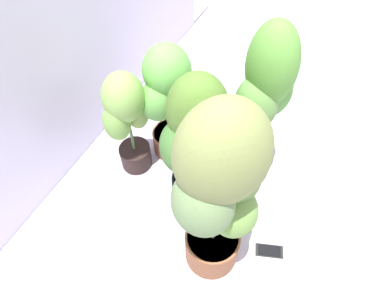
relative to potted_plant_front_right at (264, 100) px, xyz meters
name	(u,v)px	position (x,y,z in m)	size (l,w,h in m)	color
ground_plane	(206,203)	(-0.32, 0.14, -0.60)	(8.00, 8.00, 0.00)	silver
mylar_back_wall	(26,6)	(-0.32, 1.00, 0.40)	(3.20, 0.01, 2.00)	silver
potted_plant_front_right	(264,100)	(0.00, 0.00, 0.00)	(0.41, 0.34, 1.03)	gray
potted_plant_front_left	(220,190)	(-0.58, -0.02, 0.05)	(0.47, 0.44, 1.10)	brown
potted_plant_back_right	(170,97)	(-0.05, 0.49, -0.15)	(0.43, 0.36, 0.78)	brown
potted_plant_back_center	(127,117)	(-0.26, 0.64, -0.18)	(0.30, 0.26, 0.71)	black
potted_plant_center	(196,139)	(-0.29, 0.22, -0.09)	(0.48, 0.38, 0.89)	black
cell_phone	(269,251)	(-0.43, -0.28, -0.60)	(0.11, 0.16, 0.01)	black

